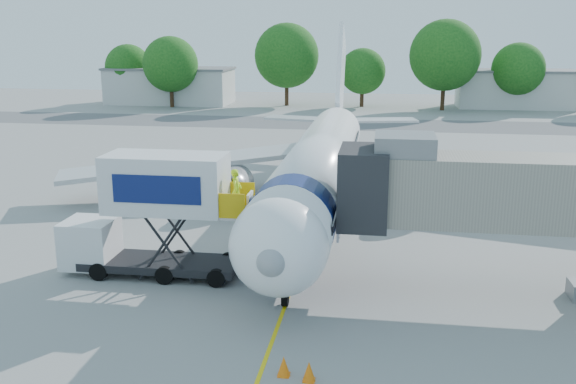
# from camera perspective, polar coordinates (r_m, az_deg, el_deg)

# --- Properties ---
(ground) EXTENTS (160.00, 160.00, 0.00)m
(ground) POSITION_cam_1_polar(r_m,az_deg,el_deg) (34.76, 2.13, -3.68)
(ground) COLOR gray
(ground) RESTS_ON ground
(guidance_line) EXTENTS (0.15, 70.00, 0.01)m
(guidance_line) POSITION_cam_1_polar(r_m,az_deg,el_deg) (34.75, 2.13, -3.67)
(guidance_line) COLOR yellow
(guidance_line) RESTS_ON ground
(taxiway_strip) EXTENTS (120.00, 10.00, 0.01)m
(taxiway_strip) POSITION_cam_1_polar(r_m,az_deg,el_deg) (75.72, 5.69, 6.03)
(taxiway_strip) COLOR #59595B
(taxiway_strip) RESTS_ON ground
(aircraft) EXTENTS (34.17, 37.73, 11.35)m
(aircraft) POSITION_cam_1_polar(r_m,az_deg,el_deg) (37.97, 2.86, 2.45)
(aircraft) COLOR white
(aircraft) RESTS_ON ground
(jet_bridge) EXTENTS (13.90, 3.20, 6.60)m
(jet_bridge) POSITION_cam_1_polar(r_m,az_deg,el_deg) (27.01, 17.59, -0.02)
(jet_bridge) COLOR gray
(jet_bridge) RESTS_ON ground
(catering_hiloader) EXTENTS (8.50, 2.44, 5.50)m
(catering_hiloader) POSITION_cam_1_polar(r_m,az_deg,el_deg) (28.80, -11.91, -2.04)
(catering_hiloader) COLOR black
(catering_hiloader) RESTS_ON ground
(safety_cone_a) EXTENTS (0.42, 0.42, 0.66)m
(safety_cone_a) POSITION_cam_1_polar(r_m,az_deg,el_deg) (21.06, -0.38, -15.23)
(safety_cone_a) COLOR orange
(safety_cone_a) RESTS_ON ground
(safety_cone_b) EXTENTS (0.41, 0.41, 0.66)m
(safety_cone_b) POSITION_cam_1_polar(r_m,az_deg,el_deg) (20.79, 1.88, -15.67)
(safety_cone_b) COLOR orange
(safety_cone_b) RESTS_ON ground
(outbuilding_left) EXTENTS (18.40, 8.40, 5.30)m
(outbuilding_left) POSITION_cam_1_polar(r_m,az_deg,el_deg) (98.44, -10.43, 9.30)
(outbuilding_left) COLOR beige
(outbuilding_left) RESTS_ON ground
(outbuilding_right) EXTENTS (16.40, 7.40, 5.30)m
(outbuilding_right) POSITION_cam_1_polar(r_m,az_deg,el_deg) (96.98, 19.60, 8.65)
(outbuilding_right) COLOR beige
(outbuilding_right) RESTS_ON ground
(tree_a) EXTENTS (6.82, 6.82, 8.70)m
(tree_a) POSITION_cam_1_polar(r_m,az_deg,el_deg) (99.70, -14.01, 10.69)
(tree_a) COLOR #382314
(tree_a) RESTS_ON ground
(tree_b) EXTENTS (7.77, 7.77, 9.91)m
(tree_b) POSITION_cam_1_polar(r_m,az_deg,el_deg) (93.35, -10.41, 11.11)
(tree_b) COLOR #382314
(tree_b) RESTS_ON ground
(tree_c) EXTENTS (9.21, 9.21, 11.74)m
(tree_c) POSITION_cam_1_polar(r_m,az_deg,el_deg) (93.67, -0.12, 12.03)
(tree_c) COLOR #382314
(tree_c) RESTS_ON ground
(tree_d) EXTENTS (6.48, 6.48, 8.26)m
(tree_d) POSITION_cam_1_polar(r_m,az_deg,el_deg) (92.95, 6.64, 10.61)
(tree_d) COLOR #382314
(tree_d) RESTS_ON ground
(tree_e) EXTENTS (9.54, 9.54, 12.17)m
(tree_e) POSITION_cam_1_polar(r_m,az_deg,el_deg) (90.59, 13.80, 11.73)
(tree_e) COLOR #382314
(tree_e) RESTS_ON ground
(tree_f) EXTENTS (7.14, 7.14, 9.10)m
(tree_f) POSITION_cam_1_polar(r_m,az_deg,el_deg) (94.14, 19.77, 10.25)
(tree_f) COLOR #382314
(tree_f) RESTS_ON ground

